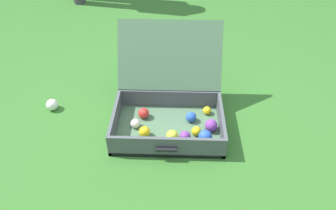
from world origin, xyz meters
The scene contains 3 objects.
ground_plane centered at (0.00, 0.00, 0.00)m, with size 16.00×16.00×0.00m, color #336B28.
open_suitcase centered at (0.04, 0.15, 0.12)m, with size 0.62×0.66×0.50m.
stray_ball_on_grass centered at (-0.70, 0.24, 0.04)m, with size 0.07×0.07×0.07m, color white.
Camera 1 is at (0.07, -1.28, 1.30)m, focal length 34.27 mm.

